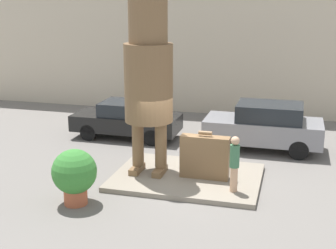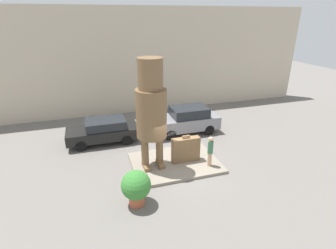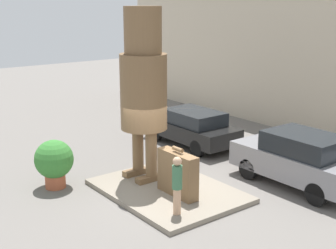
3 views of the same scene
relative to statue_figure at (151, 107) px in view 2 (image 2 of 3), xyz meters
The scene contains 9 objects.
ground_plane 3.45m from the statue_figure, ahead, with size 60.00×60.00×0.00m, color slate.
pedestal 3.38m from the statue_figure, ahead, with size 4.37×3.24×0.15m.
building_backdrop 8.87m from the statue_figure, 82.28° to the left, with size 28.00×0.60×7.75m.
statue_figure is the anchor object (origin of this frame).
giant_suitcase 3.00m from the statue_figure, ahead, with size 1.44×0.38×1.44m.
tourist 3.60m from the statue_figure, 17.42° to the right, with size 0.27×0.27×1.58m.
parked_car_black 4.90m from the statue_figure, 119.03° to the left, with size 4.14×1.71×1.44m.
parked_car_grey 5.35m from the statue_figure, 48.37° to the left, with size 4.14×1.81×1.71m.
planter_pot 3.66m from the statue_figure, 117.55° to the right, with size 1.19×1.19×1.51m.
Camera 2 is at (-3.83, -11.02, 7.06)m, focal length 28.00 mm.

